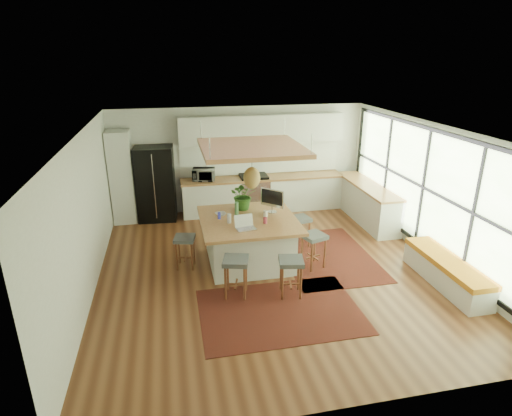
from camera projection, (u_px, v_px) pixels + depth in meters
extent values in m
plane|color=#4E2716|center=(271.00, 269.00, 8.19)|extent=(7.00, 7.00, 0.00)
plane|color=white|center=(273.00, 130.00, 7.25)|extent=(7.00, 7.00, 0.00)
plane|color=beige|center=(240.00, 159.00, 10.93)|extent=(6.50, 0.00, 6.50)
plane|color=beige|center=(350.00, 312.00, 4.51)|extent=(6.50, 0.00, 6.50)
plane|color=beige|center=(86.00, 217.00, 7.10)|extent=(0.00, 7.00, 7.00)
plane|color=beige|center=(431.00, 192.00, 8.35)|extent=(0.00, 7.00, 7.00)
cube|color=beige|center=(122.00, 177.00, 10.15)|extent=(0.55, 0.60, 2.25)
cube|color=beige|center=(263.00, 195.00, 11.06)|extent=(4.20, 0.60, 0.88)
cube|color=brown|center=(263.00, 178.00, 10.90)|extent=(4.24, 0.64, 0.05)
cube|color=white|center=(261.00, 158.00, 11.02)|extent=(4.20, 0.02, 0.80)
cube|color=beige|center=(262.00, 129.00, 10.59)|extent=(4.20, 0.34, 0.70)
cube|color=beige|center=(367.00, 203.00, 10.44)|extent=(0.60, 2.50, 0.88)
cube|color=brown|center=(369.00, 186.00, 10.28)|extent=(0.64, 2.54, 0.05)
cube|color=black|center=(280.00, 311.00, 6.85)|extent=(2.60, 1.80, 0.01)
cube|color=black|center=(326.00, 256.00, 8.70)|extent=(1.80, 2.60, 0.01)
imported|color=#A5A5AA|center=(204.00, 173.00, 10.55)|extent=(0.59, 0.39, 0.37)
imported|color=#1E4C19|center=(244.00, 198.00, 8.58)|extent=(0.56, 0.62, 0.47)
imported|color=silver|center=(221.00, 214.00, 8.32)|extent=(0.26, 0.26, 0.05)
cylinder|color=#363DDB|center=(220.00, 214.00, 8.11)|extent=(0.07, 0.07, 0.19)
cylinder|color=silver|center=(229.00, 219.00, 7.91)|extent=(0.07, 0.07, 0.19)
cylinder|color=#9B3344|center=(264.00, 219.00, 7.90)|extent=(0.07, 0.07, 0.19)
cylinder|color=silver|center=(265.00, 212.00, 8.24)|extent=(0.07, 0.07, 0.19)
cylinder|color=#518754|center=(236.00, 210.00, 8.32)|extent=(0.07, 0.07, 0.19)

